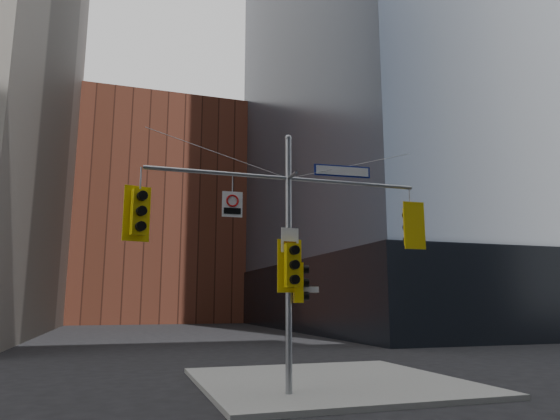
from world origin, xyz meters
TOP-DOWN VIEW (x-y plane):
  - ground at (0.00, 0.00)m, footprint 160.00×160.00m
  - sidewalk_corner at (2.00, 4.00)m, footprint 8.00×8.00m
  - podium_ne at (28.00, 32.00)m, footprint 36.40×36.40m
  - brick_midrise at (0.00, 58.00)m, footprint 26.00×20.00m
  - signal_assembly at (0.00, 1.99)m, footprint 8.00×0.80m
  - traffic_light_west_arm at (-4.05, 2.01)m, footprint 0.68×0.64m
  - traffic_light_east_arm at (3.93, 1.99)m, footprint 0.68×0.55m
  - traffic_light_pole_side at (0.33, 1.99)m, footprint 0.47×0.40m
  - traffic_light_pole_front at (-0.00, 1.73)m, footprint 0.69×0.54m
  - street_sign_blade at (1.69, 2.00)m, footprint 1.73×0.17m
  - regulatory_sign_arm at (-1.62, 1.97)m, footprint 0.56×0.06m
  - regulatory_sign_pole at (0.00, 1.88)m, footprint 0.52×0.09m
  - street_blade_ew at (0.45, 2.00)m, footprint 0.84×0.12m
  - street_blade_ns at (0.00, 2.45)m, footprint 0.05×0.70m

SIDE VIEW (x-z plane):
  - ground at x=0.00m, z-range 0.00..0.00m
  - sidewalk_corner at x=2.00m, z-range 0.00..0.15m
  - street_blade_ew at x=0.45m, z-range 2.79..2.96m
  - street_blade_ns at x=0.00m, z-range 2.81..2.95m
  - podium_ne at x=28.00m, z-range 0.00..6.00m
  - traffic_light_pole_side at x=0.33m, z-range 2.51..3.61m
  - traffic_light_pole_front at x=0.00m, z-range 2.79..4.24m
  - regulatory_sign_pole at x=0.00m, z-range 3.86..4.54m
  - signal_assembly at x=0.00m, z-range 0.77..8.07m
  - traffic_light_east_arm at x=3.93m, z-range 4.08..5.52m
  - traffic_light_west_arm at x=-4.05m, z-range 4.07..5.53m
  - regulatory_sign_arm at x=-1.62m, z-range 4.82..5.52m
  - street_sign_blade at x=1.69m, z-range 6.18..6.52m
  - brick_midrise at x=0.00m, z-range 0.00..28.00m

